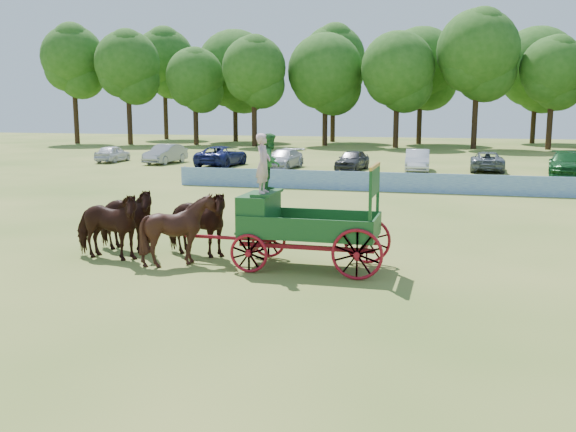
% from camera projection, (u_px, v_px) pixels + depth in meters
% --- Properties ---
extents(ground, '(160.00, 160.00, 0.00)m').
position_uv_depth(ground, '(389.00, 281.00, 16.94)').
color(ground, '#9E9547').
rests_on(ground, ground).
extents(horse_lead_left, '(2.52, 1.30, 2.06)m').
position_uv_depth(horse_lead_left, '(106.00, 226.00, 19.12)').
color(horse_lead_left, black).
rests_on(horse_lead_left, ground).
extents(horse_lead_right, '(2.60, 1.51, 2.06)m').
position_uv_depth(horse_lead_right, '(125.00, 220.00, 20.16)').
color(horse_lead_right, black).
rests_on(horse_lead_right, ground).
extents(horse_wheel_left, '(2.00, 1.81, 2.07)m').
position_uv_depth(horse_wheel_left, '(181.00, 230.00, 18.51)').
color(horse_wheel_left, black).
rests_on(horse_wheel_left, ground).
extents(horse_wheel_right, '(2.62, 1.59, 2.06)m').
position_uv_depth(horse_wheel_right, '(196.00, 223.00, 19.56)').
color(horse_wheel_right, black).
rests_on(horse_wheel_right, ground).
extents(farm_dray, '(6.00, 2.00, 3.81)m').
position_uv_depth(farm_dray, '(284.00, 208.00, 18.21)').
color(farm_dray, '#A71021').
rests_on(farm_dray, ground).
extents(sponsor_banner, '(26.00, 0.08, 1.05)m').
position_uv_depth(sponsor_banner, '(406.00, 183.00, 34.26)').
color(sponsor_banner, '#1F4EAD').
rests_on(sponsor_banner, ground).
extents(parked_cars, '(45.93, 7.19, 1.64)m').
position_uv_depth(parked_cars, '(390.00, 160.00, 46.04)').
color(parked_cars, silver).
rests_on(parked_cars, ground).
extents(treeline, '(92.67, 23.80, 15.09)m').
position_uv_depth(treeline, '(432.00, 65.00, 73.05)').
color(treeline, '#382314').
rests_on(treeline, ground).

